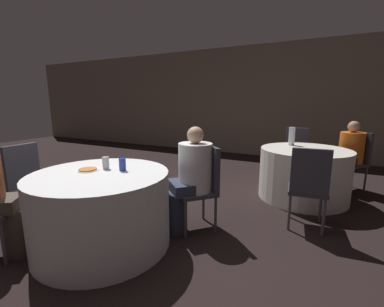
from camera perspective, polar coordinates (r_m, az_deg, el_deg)
The scene contains 15 objects.
ground_plane at distance 2.96m, azimuth -17.51°, elevation -17.22°, with size 16.00×16.00×0.00m, color black.
wall_back at distance 7.04m, azimuth 11.75°, elevation 11.24°, with size 16.00×0.06×2.80m.
table_near at distance 2.70m, azimuth -19.34°, elevation -11.64°, with size 1.30×1.30×0.73m.
table_far at distance 4.08m, azimuth 23.55°, elevation -4.14°, with size 1.24×1.24×0.73m.
chair_near_northeast at distance 2.84m, azimuth 2.57°, elevation -5.97°, with size 0.57×0.57×0.93m.
chair_near_west at distance 3.44m, azimuth -32.58°, elevation -4.67°, with size 0.42×0.42×0.93m.
chair_far_north at distance 5.05m, azimuth 22.23°, elevation 0.90°, with size 0.47×0.47×0.93m.
chair_far_northeast at distance 4.82m, azimuth 32.40°, elevation -0.49°, with size 0.56×0.56×0.93m.
chair_far_south at distance 3.04m, azimuth 24.49°, elevation -5.84°, with size 0.44×0.44×0.93m.
person_white_shirt at distance 2.77m, azimuth -0.50°, elevation -5.51°, with size 0.49×0.50×1.14m.
person_orange_shirt at distance 4.69m, azimuth 31.24°, elevation -0.43°, with size 0.48×0.49×1.10m.
pizza_plate_near at distance 2.72m, azimuth -22.14°, elevation -3.34°, with size 0.21×0.21×0.02m.
soda_can_silver at distance 2.71m, azimuth -18.62°, elevation -1.99°, with size 0.07×0.07×0.12m.
soda_can_blue at distance 2.59m, azimuth -15.20°, elevation -2.38°, with size 0.07×0.07×0.12m.
bottle_far at distance 4.26m, azimuth 21.29°, elevation 3.60°, with size 0.09×0.09×0.28m.
Camera 1 is at (1.88, -1.81, 1.39)m, focal length 24.00 mm.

